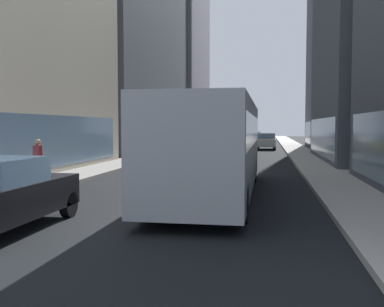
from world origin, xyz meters
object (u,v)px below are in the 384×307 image
Objects in this scene: pedestrian_with_handbag at (38,162)px; transit_bus at (215,142)px; car_silver_sedan at (266,141)px; car_yellow_taxi at (245,145)px; dalmatian_dog at (129,197)px; car_blue_hatchback at (253,138)px; car_grey_wagon at (218,144)px.

transit_bus is at bearing -0.67° from pedestrian_with_handbag.
pedestrian_with_handbag is (-7.95, -30.02, 0.19)m from car_silver_sedan.
car_yellow_taxi is 24.86m from dalmatian_dog.
car_blue_hatchback is at bearing 90.00° from transit_bus.
car_blue_hatchback is (0.00, 20.24, 0.00)m from car_yellow_taxi.
car_yellow_taxi is 1.05× the size of car_silver_sedan.
car_grey_wagon is at bearing 146.70° from car_yellow_taxi.
dalmatian_dog is (0.70, -26.38, -0.31)m from car_grey_wagon.
car_yellow_taxi is 4.89× the size of dalmatian_dog.
car_silver_sedan is 4.67× the size of dalmatian_dog.
car_yellow_taxi is at bearing -99.83° from car_silver_sedan.
pedestrian_with_handbag reaches higher than car_grey_wagon.
car_grey_wagon reaches higher than dalmatian_dog.
car_yellow_taxi is at bearing 90.00° from transit_bus.
pedestrian_with_handbag is at bearing -100.01° from car_grey_wagon.
dalmatian_dog is (-1.70, -24.80, -0.31)m from car_yellow_taxi.
pedestrian_with_handbag is (-3.95, -22.36, 0.19)m from car_grey_wagon.
car_yellow_taxi is at bearing 86.07° from dalmatian_dog.
transit_bus is 4.48m from dalmatian_dog.
dalmatian_dog is (-1.70, -45.04, -0.31)m from car_blue_hatchback.
car_grey_wagon is at bearing 79.99° from pedestrian_with_handbag.
car_silver_sedan is at bearing -81.73° from car_blue_hatchback.
transit_bus is at bearing 66.64° from dalmatian_dog.
dalmatian_dog is (-1.70, -3.94, -1.26)m from transit_bus.
pedestrian_with_handbag is at bearing 179.33° from transit_bus.
car_yellow_taxi is 1.03× the size of car_blue_hatchback.
car_blue_hatchback is 1.01× the size of car_silver_sedan.
transit_bus reaches higher than pedestrian_with_handbag.
pedestrian_with_handbag is at bearing -98.80° from car_blue_hatchback.
car_grey_wagon and car_silver_sedan have the same top height.
car_blue_hatchback is 11.12m from car_silver_sedan.
transit_bus reaches higher than car_silver_sedan.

